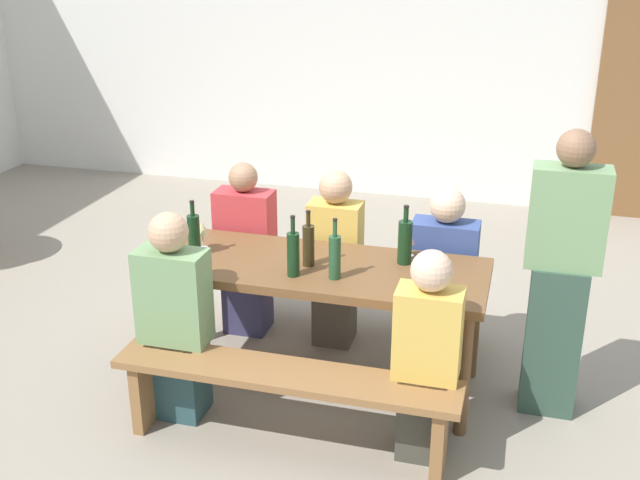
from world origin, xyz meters
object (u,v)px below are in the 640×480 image
bench_near (285,388)px  seated_guest_far_2 (443,278)px  bench_far (347,283)px  wine_glass_1 (409,239)px  wine_bottle_4 (308,245)px  seated_guest_far_1 (335,261)px  wine_bottle_2 (405,241)px  wine_bottle_1 (293,253)px  seated_guest_near_0 (175,321)px  tasting_table (320,279)px  wine_bottle_0 (335,256)px  standing_host (560,282)px  wine_bottle_3 (194,234)px  wine_glass_0 (202,229)px  seated_guest_near_1 (427,359)px  seated_guest_far_0 (246,254)px

bench_near → seated_guest_far_2: (0.64, 1.17, 0.17)m
bench_far → wine_glass_1: (0.46, -0.40, 0.51)m
wine_bottle_4 → seated_guest_far_1: 0.62m
bench_far → wine_bottle_2: wine_bottle_2 is taller
wine_bottle_1 → seated_guest_near_0: seated_guest_near_0 is taller
tasting_table → wine_bottle_0: size_ratio=5.48×
wine_bottle_1 → standing_host: (1.39, 0.27, -0.12)m
wine_bottle_3 → wine_bottle_4: bearing=2.4°
wine_glass_1 → wine_bottle_1: bearing=-141.7°
wine_glass_0 → seated_guest_near_1: (1.41, -0.56, -0.34)m
wine_bottle_2 → wine_glass_1: size_ratio=2.29×
wine_bottle_0 → standing_host: standing_host is taller
bench_near → seated_guest_near_0: seated_guest_near_0 is taller
bench_near → wine_bottle_3: 1.09m
wine_glass_0 → wine_glass_1: (1.18, 0.21, -0.02)m
wine_glass_0 → standing_host: standing_host is taller
wine_bottle_3 → standing_host: 2.03m
wine_glass_1 → seated_guest_near_0: size_ratio=0.13×
wine_bottle_4 → seated_guest_far_0: size_ratio=0.28×
wine_glass_0 → bench_far: bearing=39.9°
wine_glass_0 → seated_guest_far_2: (1.36, 0.46, -0.35)m
wine_glass_1 → seated_guest_far_0: seated_guest_far_0 is taller
wine_bottle_2 → seated_guest_near_1: 0.78m
standing_host → wine_bottle_0: bearing=11.8°
wine_glass_0 → seated_guest_near_0: bearing=-82.8°
wine_bottle_4 → standing_host: bearing=4.7°
wine_bottle_0 → wine_bottle_2: wine_bottle_2 is taller
seated_guest_far_2 → tasting_table: bearing=-51.3°
wine_bottle_0 → wine_glass_1: bearing=51.4°
seated_guest_far_0 → seated_guest_far_1: (0.60, 0.00, 0.01)m
bench_near → standing_host: bearing=30.2°
wine_bottle_4 → seated_guest_far_0: seated_guest_far_0 is taller
seated_guest_near_1 → seated_guest_far_1: seated_guest_far_1 is taller
wine_glass_1 → seated_guest_far_1: size_ratio=0.13×
bench_near → bench_far: size_ratio=1.00×
standing_host → seated_guest_far_2: bearing=-32.6°
bench_far → wine_bottle_4: bearing=-95.1°
wine_bottle_2 → wine_glass_1: wine_bottle_2 is taller
wine_bottle_0 → wine_bottle_4: size_ratio=1.05×
seated_guest_near_0 → seated_guest_near_1: bearing=-90.0°
wine_bottle_3 → standing_host: standing_host is taller
seated_guest_near_0 → wine_bottle_0: bearing=-65.4°
wine_bottle_2 → wine_bottle_4: (-0.51, -0.17, -0.01)m
seated_guest_near_0 → seated_guest_far_0: 1.02m
wine_glass_0 → wine_bottle_3: bearing=-94.2°
wine_bottle_3 → wine_bottle_1: bearing=-11.3°
bench_far → seated_guest_far_1: (-0.04, -0.15, 0.21)m
wine_glass_1 → seated_guest_far_2: (0.18, 0.25, -0.33)m
wine_bottle_3 → wine_glass_1: 1.23m
tasting_table → bench_far: size_ratio=1.06×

